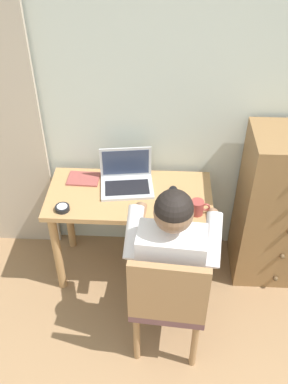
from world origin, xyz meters
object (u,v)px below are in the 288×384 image
(computer_mouse, at_px, (173,191))
(notebook_pad, at_px, (84,179))
(desk, at_px, (130,208))
(person_seated, at_px, (172,252))
(coffee_mug, at_px, (198,207))
(desk_clock, at_px, (62,208))
(laptop, at_px, (127,179))
(dresser, at_px, (283,208))
(chair, at_px, (168,298))

(computer_mouse, distance_m, notebook_pad, 0.61)
(desk, distance_m, person_seated, 0.55)
(notebook_pad, bearing_deg, coffee_mug, -19.92)
(person_seated, distance_m, coffee_mug, 0.35)
(coffee_mug, bearing_deg, desk_clock, -179.24)
(desk_clock, bearing_deg, coffee_mug, 0.76)
(laptop, xyz_separation_m, desk_clock, (-0.38, -0.27, -0.04))
(notebook_pad, bearing_deg, person_seated, -43.19)
(dresser, relative_size, computer_mouse, 11.44)
(chair, relative_size, coffee_mug, 7.39)
(person_seated, relative_size, laptop, 3.26)
(chair, bearing_deg, dresser, 43.28)
(coffee_mug, bearing_deg, dresser, 21.17)
(computer_mouse, height_order, desk_clock, computer_mouse)
(computer_mouse, bearing_deg, desk, -173.30)
(person_seated, height_order, desk_clock, person_seated)
(dresser, bearing_deg, desk_clock, -170.41)
(dresser, height_order, computer_mouse, dresser)
(notebook_pad, bearing_deg, chair, -51.30)
(chair, bearing_deg, computer_mouse, 88.51)
(laptop, xyz_separation_m, notebook_pad, (-0.30, 0.04, -0.05))
(laptop, height_order, notebook_pad, laptop)
(chair, bearing_deg, notebook_pad, 126.70)
(person_seated, relative_size, notebook_pad, 5.74)
(person_seated, height_order, coffee_mug, person_seated)
(dresser, relative_size, coffee_mug, 9.54)
(laptop, distance_m, desk_clock, 0.47)
(chair, bearing_deg, laptop, 111.28)
(chair, relative_size, desk_clock, 9.86)
(laptop, bearing_deg, notebook_pad, 171.85)
(desk, xyz_separation_m, laptop, (-0.02, 0.09, 0.18))
(laptop, bearing_deg, desk_clock, -144.36)
(person_seated, relative_size, desk_clock, 13.39)
(person_seated, bearing_deg, notebook_pad, 134.80)
(notebook_pad, xyz_separation_m, coffee_mug, (0.75, -0.30, 0.04))
(chair, bearing_deg, person_seated, 85.90)
(dresser, distance_m, computer_mouse, 0.76)
(dresser, relative_size, laptop, 3.10)
(desk_clock, bearing_deg, desk, 23.97)
(desk_clock, relative_size, coffee_mug, 0.75)
(computer_mouse, bearing_deg, person_seated, -88.66)
(computer_mouse, height_order, notebook_pad, computer_mouse)
(notebook_pad, bearing_deg, laptop, -6.15)
(laptop, bearing_deg, chair, -68.72)
(desk, bearing_deg, person_seated, -59.31)
(dresser, relative_size, chair, 1.29)
(person_seated, height_order, laptop, person_seated)
(laptop, distance_m, computer_mouse, 0.32)
(dresser, bearing_deg, chair, -136.72)
(desk, height_order, person_seated, person_seated)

